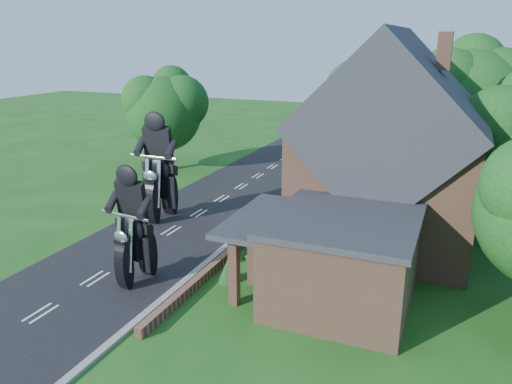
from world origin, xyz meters
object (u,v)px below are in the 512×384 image
at_px(house, 389,156).
at_px(annex, 340,258).
at_px(motorcycle_lead, 137,265).
at_px(garden_wall, 261,226).
at_px(motorcycle_follow, 162,204).

distance_m(house, annex, 7.30).
bearing_deg(motorcycle_lead, garden_wall, -102.06).
bearing_deg(motorcycle_lead, annex, -161.74).
xyz_separation_m(annex, motorcycle_lead, (-8.05, -1.72, -1.01)).
bearing_deg(motorcycle_follow, garden_wall, -172.99).
bearing_deg(house, garden_wall, -170.83).
bearing_deg(garden_wall, motorcycle_lead, -108.28).
bearing_deg(motorcycle_follow, house, -171.40).
bearing_deg(motorcycle_follow, motorcycle_lead, 116.15).
height_order(house, annex, house).
xyz_separation_m(house, motorcycle_follow, (-11.93, -1.62, -3.43)).
distance_m(garden_wall, house, 7.52).
bearing_deg(house, annex, -95.24).
distance_m(annex, motorcycle_follow, 12.47).
bearing_deg(annex, garden_wall, 133.84).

